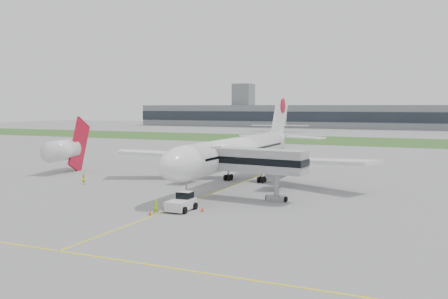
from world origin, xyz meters
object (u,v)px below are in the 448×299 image
at_px(pushback_tug, 182,202).
at_px(jet_bridge, 248,161).
at_px(neighbor_aircraft, 64,149).
at_px(ground_crew_near, 156,207).
at_px(airliner, 240,151).

distance_m(pushback_tug, jet_bridge, 12.63).
relative_size(jet_bridge, neighbor_aircraft, 1.12).
bearing_deg(ground_crew_near, jet_bridge, -136.62).
bearing_deg(airliner, jet_bridge, -63.98).
bearing_deg(airliner, pushback_tug, -86.11).
height_order(airliner, neighbor_aircraft, airliner).
height_order(airliner, ground_crew_near, airliner).
distance_m(pushback_tug, neighbor_aircraft, 45.21).
relative_size(airliner, pushback_tug, 11.82).
xyz_separation_m(ground_crew_near, neighbor_aircraft, (-37.54, 26.01, 3.78)).
distance_m(airliner, jet_bridge, 14.94).
distance_m(jet_bridge, ground_crew_near, 16.53).
bearing_deg(neighbor_aircraft, ground_crew_near, -47.80).
xyz_separation_m(airliner, pushback_tug, (1.64, -24.15, -4.60)).
bearing_deg(pushback_tug, neighbor_aircraft, 149.23).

